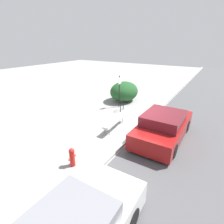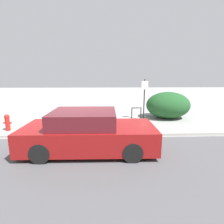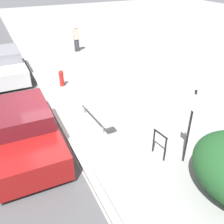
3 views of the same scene
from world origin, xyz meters
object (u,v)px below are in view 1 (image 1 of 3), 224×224
(bench, at_px, (115,121))
(sign_post, at_px, (119,89))
(bike_rack, at_px, (122,104))
(parked_car_near, at_px, (163,126))
(fire_hydrant, at_px, (72,157))

(bench, height_order, sign_post, sign_post)
(sign_post, bearing_deg, bike_rack, -134.79)
(bench, bearing_deg, sign_post, 22.27)
(bike_rack, bearing_deg, parked_car_near, -122.38)
(parked_car_near, bearing_deg, bench, 98.33)
(fire_hydrant, distance_m, parked_car_near, 4.55)
(bench, relative_size, fire_hydrant, 2.94)
(bike_rack, xyz_separation_m, fire_hydrant, (-6.15, -1.21, -0.09))
(sign_post, height_order, parked_car_near, sign_post)
(bench, bearing_deg, parked_car_near, -86.16)
(bench, xyz_separation_m, fire_hydrant, (-3.58, -0.22, -0.06))
(bench, distance_m, sign_post, 3.55)
(sign_post, bearing_deg, bench, -153.94)
(bike_rack, relative_size, fire_hydrant, 1.08)
(bike_rack, distance_m, sign_post, 1.14)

